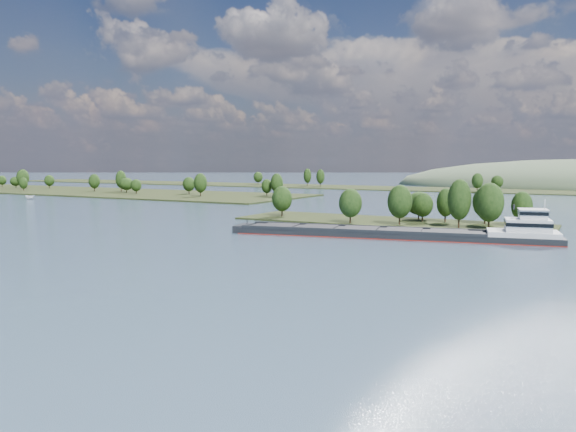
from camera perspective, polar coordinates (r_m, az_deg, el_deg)
The scene contains 6 objects.
ground at distance 130.38m, azimuth 1.55°, elevation -3.20°, with size 1800.00×1800.00×0.00m, color #3A5265.
tree_island at distance 181.58m, azimuth 12.25°, elevation 0.50°, with size 100.00×30.30×15.48m.
left_bank at distance 384.04m, azimuth -19.40°, elevation 2.43°, with size 300.00×80.00×15.20m.
back_shoreline at distance 397.97m, azimuth 21.57°, elevation 2.41°, with size 900.00×60.00×15.08m.
cargo_barge at distance 149.22m, azimuth 12.43°, elevation -1.65°, with size 84.99×26.65×11.45m.
motorboat at distance 321.94m, azimuth -24.72°, elevation 1.74°, with size 2.34×6.22×2.40m, color silver.
Camera 1 is at (59.41, 5.65, 19.87)m, focal length 35.00 mm.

